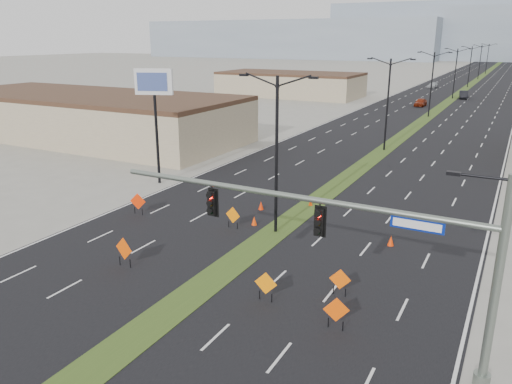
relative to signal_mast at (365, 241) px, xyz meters
The scene contains 29 objects.
ground 10.01m from the signal_mast, 166.85° to the right, with size 600.00×600.00×0.00m, color gray.
road_surface 98.49m from the signal_mast, 94.99° to the left, with size 25.00×400.00×0.02m, color black.
median_strip 98.49m from the signal_mast, 94.99° to the left, with size 2.00×400.00×0.04m, color #344C1B.
building_sw_near 51.83m from the signal_mast, 147.26° to the left, with size 40.00×16.00×5.00m, color tan.
building_sw_far 92.41m from the signal_mast, 116.04° to the left, with size 30.00×14.00×4.50m, color tan.
mesa_west 306.35m from the signal_mast, 114.82° to the left, with size 180.00×50.00×22.00m, color gray.
mesa_backdrop 320.53m from the signal_mast, 96.91° to the left, with size 140.00×50.00×32.00m, color gray.
signal_mast is the anchor object (origin of this frame).
streetlight_0 13.18m from the signal_mast, 130.54° to the left, with size 5.15×0.24×10.02m.
streetlight_1 38.96m from the signal_mast, 102.69° to the left, with size 5.15×0.24×10.02m.
streetlight_2 66.56m from the signal_mast, 97.39° to the left, with size 5.15×0.24×10.02m.
streetlight_3 94.39m from the signal_mast, 95.20° to the left, with size 5.15×0.24×10.02m.
streetlight_4 122.30m from the signal_mast, 94.01° to the left, with size 5.15×0.24×10.02m.
streetlight_5 150.25m from the signal_mast, 93.26° to the left, with size 5.15×0.24×10.02m.
streetlight_6 178.21m from the signal_mast, 92.75° to the left, with size 5.15×0.24×10.02m.
car_left 79.42m from the signal_mast, 98.78° to the left, with size 1.72×4.28×1.46m, color maroon.
car_mid 95.39m from the signal_mast, 93.94° to the left, with size 1.68×4.81×1.58m, color black.
car_far 116.90m from the signal_mast, 97.91° to the left, with size 1.83×4.50×1.31m, color #A4A7AD.
construction_sign_0 20.88m from the signal_mast, 155.80° to the left, with size 1.16×0.34×1.58m.
construction_sign_1 14.25m from the signal_mast, behind, with size 1.29×0.24×1.73m.
construction_sign_2 15.15m from the signal_mast, 140.79° to the left, with size 1.12×0.17×1.50m.
construction_sign_3 6.64m from the signal_mast, 161.15° to the left, with size 1.14×0.15×1.52m.
construction_sign_4 4.23m from the signal_mast, 142.16° to the left, with size 1.07×0.46×1.52m.
construction_sign_5 5.96m from the signal_mast, 118.37° to the left, with size 1.05×0.23×1.41m.
cone_0 15.37m from the signal_mast, 134.86° to the left, with size 0.37×0.37×0.62m, color #F83D05.
cone_1 18.68m from the signal_mast, 118.08° to the left, with size 0.33×0.33×0.54m, color #FF4105.
cone_2 12.20m from the signal_mast, 96.94° to the left, with size 0.39×0.39×0.65m, color #F63605.
cone_3 18.21m from the signal_mast, 130.35° to the left, with size 0.39×0.39×0.65m, color red.
pole_sign_west 27.61m from the signal_mast, 145.33° to the left, with size 3.08×1.50×9.73m.
Camera 1 is at (13.14, -15.39, 12.17)m, focal length 35.00 mm.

